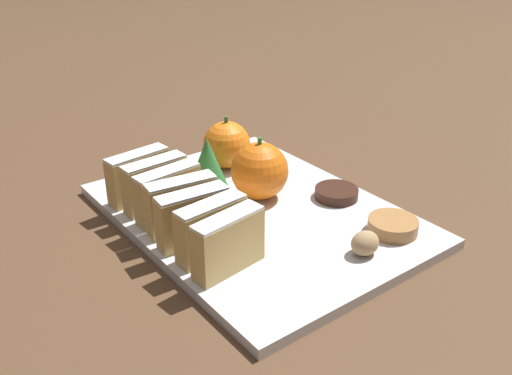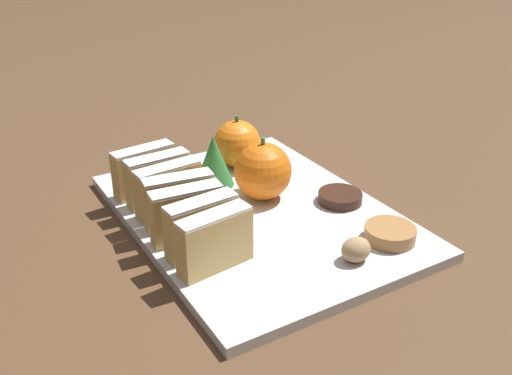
{
  "view_description": "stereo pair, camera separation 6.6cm",
  "coord_description": "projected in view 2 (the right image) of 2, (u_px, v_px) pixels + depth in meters",
  "views": [
    {
      "loc": [
        -0.36,
        -0.47,
        0.34
      ],
      "look_at": [
        0.0,
        0.0,
        0.04
      ],
      "focal_mm": 40.0,
      "sensor_mm": 36.0,
      "label": 1
    },
    {
      "loc": [
        -0.3,
        -0.51,
        0.34
      ],
      "look_at": [
        0.0,
        0.0,
        0.04
      ],
      "focal_mm": 40.0,
      "sensor_mm": 36.0,
      "label": 2
    }
  ],
  "objects": [
    {
      "name": "ground_plane",
      "position": [
        256.0,
        219.0,
        0.68
      ],
      "size": [
        6.0,
        6.0,
        0.0
      ],
      "primitive_type": "plane",
      "color": "#513823"
    },
    {
      "name": "stollen_slice_sixth",
      "position": [
        159.0,
        179.0,
        0.68
      ],
      "size": [
        0.08,
        0.03,
        0.06
      ],
      "color": "tan",
      "rests_on": "serving_platter"
    },
    {
      "name": "serving_platter",
      "position": [
        256.0,
        215.0,
        0.68
      ],
      "size": [
        0.28,
        0.38,
        0.01
      ],
      "color": "silver",
      "rests_on": "ground_plane"
    },
    {
      "name": "gingerbread_cookie",
      "position": [
        390.0,
        234.0,
        0.61
      ],
      "size": [
        0.06,
        0.06,
        0.02
      ],
      "color": "#A3703D",
      "rests_on": "serving_platter"
    },
    {
      "name": "stollen_slice_fourth",
      "position": [
        179.0,
        201.0,
        0.63
      ],
      "size": [
        0.08,
        0.03,
        0.06
      ],
      "color": "tan",
      "rests_on": "serving_platter"
    },
    {
      "name": "orange_far",
      "position": [
        263.0,
        171.0,
        0.69
      ],
      "size": [
        0.07,
        0.07,
        0.08
      ],
      "color": "orange",
      "rests_on": "serving_platter"
    },
    {
      "name": "stollen_slice_front",
      "position": [
        215.0,
        241.0,
        0.56
      ],
      "size": [
        0.08,
        0.03,
        0.06
      ],
      "color": "tan",
      "rests_on": "serving_platter"
    },
    {
      "name": "chocolate_cookie",
      "position": [
        340.0,
        197.0,
        0.69
      ],
      "size": [
        0.05,
        0.05,
        0.01
      ],
      "color": "#381E14",
      "rests_on": "serving_platter"
    },
    {
      "name": "stollen_slice_back",
      "position": [
        145.0,
        171.0,
        0.7
      ],
      "size": [
        0.08,
        0.03,
        0.06
      ],
      "color": "tan",
      "rests_on": "serving_platter"
    },
    {
      "name": "orange_near",
      "position": [
        237.0,
        144.0,
        0.77
      ],
      "size": [
        0.06,
        0.06,
        0.07
      ],
      "color": "orange",
      "rests_on": "serving_platter"
    },
    {
      "name": "stollen_slice_third",
      "position": [
        187.0,
        214.0,
        0.6
      ],
      "size": [
        0.08,
        0.03,
        0.06
      ],
      "color": "tan",
      "rests_on": "serving_platter"
    },
    {
      "name": "evergreen_sprig",
      "position": [
        214.0,
        161.0,
        0.72
      ],
      "size": [
        0.05,
        0.05,
        0.07
      ],
      "color": "#2D7538",
      "rests_on": "serving_platter"
    },
    {
      "name": "walnut",
      "position": [
        356.0,
        250.0,
        0.57
      ],
      "size": [
        0.03,
        0.03,
        0.03
      ],
      "color": "tan",
      "rests_on": "serving_platter"
    },
    {
      "name": "stollen_slice_second",
      "position": [
        202.0,
        227.0,
        0.58
      ],
      "size": [
        0.08,
        0.03,
        0.06
      ],
      "color": "tan",
      "rests_on": "serving_platter"
    },
    {
      "name": "stollen_slice_fifth",
      "position": [
        168.0,
        190.0,
        0.65
      ],
      "size": [
        0.08,
        0.03,
        0.06
      ],
      "color": "tan",
      "rests_on": "serving_platter"
    }
  ]
}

